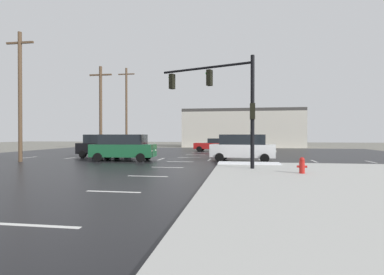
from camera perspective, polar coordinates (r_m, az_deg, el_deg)
The scene contains 14 objects.
ground_plane at distance 24.46m, azimuth -1.38°, elevation -4.24°, with size 120.00×120.00×0.00m, color slate.
road_asphalt at distance 24.45m, azimuth -1.38°, elevation -4.22°, with size 44.00×44.00×0.02m, color black.
snow_strip_curbside at distance 20.07m, azimuth 10.75°, elevation -4.80°, with size 4.00×1.60×0.06m, color white.
lane_markings at distance 22.91m, azimuth 0.98°, elevation -4.50°, with size 36.15×36.15×0.01m.
traffic_signal_mast at distance 17.85m, azimuth 6.36°, elevation 8.10°, with size 5.73×2.23×6.34m.
fire_hydrant at distance 15.69m, azimuth 20.15°, elevation -4.96°, with size 0.48×0.26×0.79m.
strip_building_background at distance 51.46m, azimuth 9.51°, elevation 1.72°, with size 19.33×8.00×6.24m.
suv_black at distance 27.52m, azimuth -16.07°, elevation -1.46°, with size 4.98×2.57×2.03m.
suv_green at distance 23.72m, azimuth -12.88°, elevation -1.76°, with size 4.91×2.35×2.03m.
sedan_red at distance 36.11m, azimuth 4.33°, elevation -1.35°, with size 4.61×2.22×1.58m.
suv_white at distance 23.10m, azimuth 9.64°, elevation -1.82°, with size 4.98×2.58×2.03m.
utility_pole_mid at distance 25.93m, azimuth -29.83°, elevation 7.15°, with size 2.20×0.28×9.67m.
utility_pole_far at distance 29.91m, azimuth -16.94°, elevation 5.18°, with size 2.20×0.28×8.52m.
utility_pole_distant at distance 40.57m, azimuth -12.34°, elevation 5.59°, with size 2.20×0.28×10.80m.
Camera 1 is at (4.37, -23.98, 2.02)m, focal length 28.10 mm.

